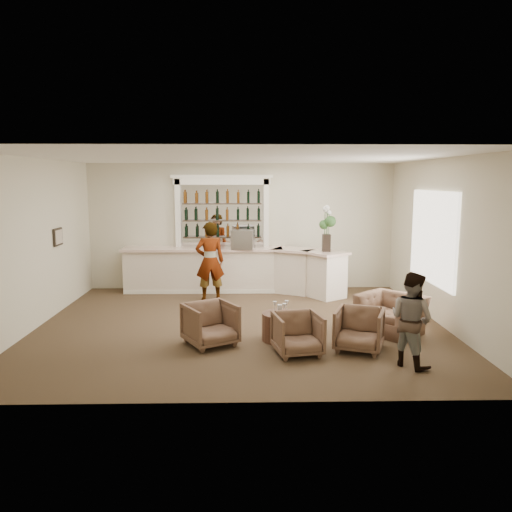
{
  "coord_description": "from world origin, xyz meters",
  "views": [
    {
      "loc": [
        0.09,
        -9.64,
        2.88
      ],
      "look_at": [
        0.33,
        0.9,
        1.26
      ],
      "focal_mm": 35.0,
      "sensor_mm": 36.0,
      "label": 1
    }
  ],
  "objects_px": {
    "bar_counter": "(235,270)",
    "armchair_far": "(391,314)",
    "guest": "(411,319)",
    "armchair_right": "(359,329)",
    "armchair_left": "(210,324)",
    "armchair_center": "(298,334)",
    "espresso_machine": "(243,239)",
    "cocktail_table": "(281,326)",
    "flower_vase": "(327,226)",
    "sommelier": "(210,261)"
  },
  "relations": [
    {
      "from": "cocktail_table",
      "to": "flower_vase",
      "type": "distance_m",
      "value": 3.9
    },
    {
      "from": "espresso_machine",
      "to": "flower_vase",
      "type": "relative_size",
      "value": 0.49
    },
    {
      "from": "bar_counter",
      "to": "flower_vase",
      "type": "distance_m",
      "value": 2.61
    },
    {
      "from": "sommelier",
      "to": "armchair_center",
      "type": "distance_m",
      "value": 4.24
    },
    {
      "from": "armchair_right",
      "to": "cocktail_table",
      "type": "bearing_deg",
      "value": 176.95
    },
    {
      "from": "bar_counter",
      "to": "cocktail_table",
      "type": "height_order",
      "value": "bar_counter"
    },
    {
      "from": "armchair_far",
      "to": "sommelier",
      "type": "bearing_deg",
      "value": -170.29
    },
    {
      "from": "armchair_left",
      "to": "armchair_center",
      "type": "bearing_deg",
      "value": -49.24
    },
    {
      "from": "cocktail_table",
      "to": "armchair_far",
      "type": "relative_size",
      "value": 0.63
    },
    {
      "from": "cocktail_table",
      "to": "armchair_right",
      "type": "height_order",
      "value": "armchair_right"
    },
    {
      "from": "sommelier",
      "to": "armchair_right",
      "type": "xyz_separation_m",
      "value": [
        2.77,
        -3.66,
        -0.59
      ]
    },
    {
      "from": "bar_counter",
      "to": "espresso_machine",
      "type": "relative_size",
      "value": 10.34
    },
    {
      "from": "bar_counter",
      "to": "armchair_center",
      "type": "relative_size",
      "value": 7.48
    },
    {
      "from": "armchair_far",
      "to": "flower_vase",
      "type": "xyz_separation_m",
      "value": [
        -0.78,
        2.94,
        1.41
      ]
    },
    {
      "from": "bar_counter",
      "to": "armchair_far",
      "type": "height_order",
      "value": "bar_counter"
    },
    {
      "from": "sommelier",
      "to": "espresso_machine",
      "type": "xyz_separation_m",
      "value": [
        0.79,
        0.77,
        0.43
      ]
    },
    {
      "from": "sommelier",
      "to": "espresso_machine",
      "type": "relative_size",
      "value": 3.43
    },
    {
      "from": "armchair_center",
      "to": "espresso_machine",
      "type": "height_order",
      "value": "espresso_machine"
    },
    {
      "from": "guest",
      "to": "cocktail_table",
      "type": "bearing_deg",
      "value": 19.16
    },
    {
      "from": "armchair_center",
      "to": "cocktail_table",
      "type": "bearing_deg",
      "value": 94.72
    },
    {
      "from": "armchair_left",
      "to": "espresso_machine",
      "type": "bearing_deg",
      "value": 51.67
    },
    {
      "from": "sommelier",
      "to": "armchair_far",
      "type": "height_order",
      "value": "sommelier"
    },
    {
      "from": "sommelier",
      "to": "flower_vase",
      "type": "xyz_separation_m",
      "value": [
        2.83,
        0.25,
        0.82
      ]
    },
    {
      "from": "cocktail_table",
      "to": "flower_vase",
      "type": "height_order",
      "value": "flower_vase"
    },
    {
      "from": "bar_counter",
      "to": "guest",
      "type": "distance_m",
      "value": 5.94
    },
    {
      "from": "armchair_left",
      "to": "armchair_right",
      "type": "xyz_separation_m",
      "value": [
        2.54,
        -0.32,
        -0.01
      ]
    },
    {
      "from": "armchair_center",
      "to": "flower_vase",
      "type": "relative_size",
      "value": 0.68
    },
    {
      "from": "espresso_machine",
      "to": "armchair_right",
      "type": "bearing_deg",
      "value": -57.84
    },
    {
      "from": "cocktail_table",
      "to": "armchair_far",
      "type": "bearing_deg",
      "value": 10.51
    },
    {
      "from": "armchair_right",
      "to": "flower_vase",
      "type": "xyz_separation_m",
      "value": [
        0.05,
        3.91,
        1.41
      ]
    },
    {
      "from": "bar_counter",
      "to": "flower_vase",
      "type": "xyz_separation_m",
      "value": [
        2.24,
        -0.6,
        1.2
      ]
    },
    {
      "from": "armchair_left",
      "to": "armchair_center",
      "type": "xyz_separation_m",
      "value": [
        1.48,
        -0.5,
        -0.03
      ]
    },
    {
      "from": "armchair_left",
      "to": "armchair_far",
      "type": "bearing_deg",
      "value": -19.76
    },
    {
      "from": "armchair_right",
      "to": "flower_vase",
      "type": "height_order",
      "value": "flower_vase"
    },
    {
      "from": "cocktail_table",
      "to": "armchair_center",
      "type": "bearing_deg",
      "value": -73.97
    },
    {
      "from": "bar_counter",
      "to": "cocktail_table",
      "type": "relative_size",
      "value": 8.14
    },
    {
      "from": "armchair_center",
      "to": "armchair_far",
      "type": "relative_size",
      "value": 0.69
    },
    {
      "from": "cocktail_table",
      "to": "sommelier",
      "type": "height_order",
      "value": "sommelier"
    },
    {
      "from": "armchair_center",
      "to": "bar_counter",
      "type": "bearing_deg",
      "value": 92.17
    },
    {
      "from": "bar_counter",
      "to": "armchair_far",
      "type": "bearing_deg",
      "value": -49.56
    },
    {
      "from": "cocktail_table",
      "to": "armchair_left",
      "type": "bearing_deg",
      "value": -168.63
    },
    {
      "from": "guest",
      "to": "flower_vase",
      "type": "xyz_separation_m",
      "value": [
        -0.58,
        4.63,
        1.03
      ]
    },
    {
      "from": "armchair_right",
      "to": "flower_vase",
      "type": "distance_m",
      "value": 4.15
    },
    {
      "from": "sommelier",
      "to": "armchair_right",
      "type": "height_order",
      "value": "sommelier"
    },
    {
      "from": "guest",
      "to": "bar_counter",
      "type": "bearing_deg",
      "value": -8.4
    },
    {
      "from": "armchair_far",
      "to": "flower_vase",
      "type": "distance_m",
      "value": 3.35
    },
    {
      "from": "sommelier",
      "to": "guest",
      "type": "bearing_deg",
      "value": 117.29
    },
    {
      "from": "sommelier",
      "to": "guest",
      "type": "relative_size",
      "value": 1.28
    },
    {
      "from": "guest",
      "to": "armchair_left",
      "type": "xyz_separation_m",
      "value": [
        -3.18,
        1.04,
        -0.37
      ]
    },
    {
      "from": "guest",
      "to": "armchair_right",
      "type": "distance_m",
      "value": 1.03
    }
  ]
}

